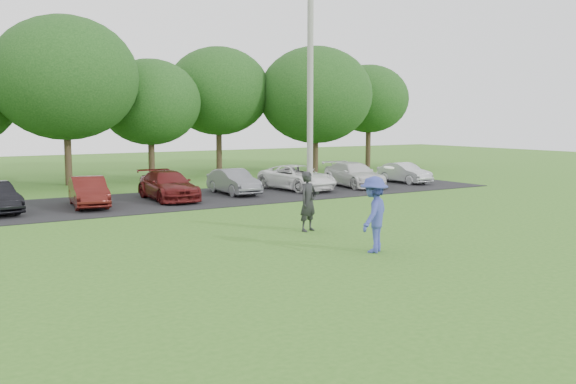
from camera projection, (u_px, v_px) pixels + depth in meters
ground at (362, 257)px, 16.10m from camera, size 100.00×100.00×0.00m
parking_lot at (168, 200)px, 27.02m from camera, size 32.00×6.50×0.03m
utility_pole at (310, 84)px, 29.24m from camera, size 0.28×0.28×10.00m
frisbee_player at (374, 214)px, 16.59m from camera, size 1.47×1.32×2.24m
camera_bystander at (308, 201)px, 19.68m from camera, size 0.77×0.62×1.84m
parked_cars at (169, 186)px, 27.01m from camera, size 28.08×4.98×1.22m
tree_row at (126, 92)px, 35.46m from camera, size 42.39×9.85×8.64m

